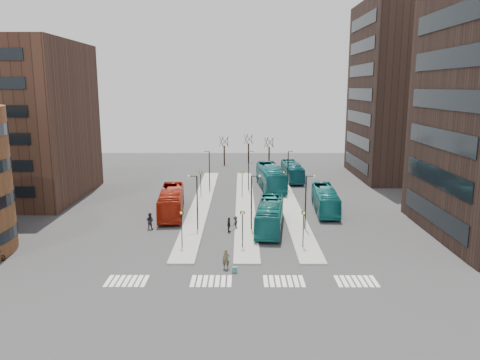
{
  "coord_description": "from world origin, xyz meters",
  "views": [
    {
      "loc": [
        1.49,
        -32.22,
        15.77
      ],
      "look_at": [
        1.33,
        21.61,
        5.0
      ],
      "focal_mm": 35.0,
      "sensor_mm": 36.0,
      "label": 1
    }
  ],
  "objects_px": {
    "red_bus": "(171,202)",
    "teal_bus_a": "(270,215)",
    "teal_bus_b": "(271,177)",
    "traveller": "(226,259)",
    "commuter_b": "(229,225)",
    "commuter_a": "(150,221)",
    "suitcase": "(235,270)",
    "commuter_c": "(235,223)",
    "teal_bus_d": "(292,172)",
    "teal_bus_c": "(325,200)"
  },
  "relations": [
    {
      "from": "teal_bus_b",
      "to": "commuter_a",
      "type": "bearing_deg",
      "value": -129.94
    },
    {
      "from": "teal_bus_b",
      "to": "commuter_b",
      "type": "height_order",
      "value": "teal_bus_b"
    },
    {
      "from": "teal_bus_b",
      "to": "teal_bus_c",
      "type": "height_order",
      "value": "teal_bus_b"
    },
    {
      "from": "teal_bus_b",
      "to": "commuter_a",
      "type": "height_order",
      "value": "teal_bus_b"
    },
    {
      "from": "red_bus",
      "to": "commuter_a",
      "type": "height_order",
      "value": "red_bus"
    },
    {
      "from": "teal_bus_a",
      "to": "teal_bus_c",
      "type": "height_order",
      "value": "teal_bus_a"
    },
    {
      "from": "teal_bus_c",
      "to": "commuter_b",
      "type": "height_order",
      "value": "teal_bus_c"
    },
    {
      "from": "suitcase",
      "to": "commuter_c",
      "type": "relative_size",
      "value": 0.37
    },
    {
      "from": "red_bus",
      "to": "commuter_b",
      "type": "bearing_deg",
      "value": -49.75
    },
    {
      "from": "red_bus",
      "to": "teal_bus_b",
      "type": "distance_m",
      "value": 20.24
    },
    {
      "from": "commuter_b",
      "to": "commuter_c",
      "type": "relative_size",
      "value": 1.14
    },
    {
      "from": "red_bus",
      "to": "commuter_b",
      "type": "distance_m",
      "value": 10.42
    },
    {
      "from": "red_bus",
      "to": "commuter_a",
      "type": "bearing_deg",
      "value": -109.18
    },
    {
      "from": "teal_bus_a",
      "to": "commuter_a",
      "type": "bearing_deg",
      "value": -173.06
    },
    {
      "from": "teal_bus_b",
      "to": "traveller",
      "type": "relative_size",
      "value": 7.26
    },
    {
      "from": "teal_bus_c",
      "to": "commuter_a",
      "type": "bearing_deg",
      "value": -156.61
    },
    {
      "from": "teal_bus_a",
      "to": "commuter_b",
      "type": "xyz_separation_m",
      "value": [
        -4.57,
        -1.2,
        -0.75
      ]
    },
    {
      "from": "teal_bus_c",
      "to": "commuter_a",
      "type": "height_order",
      "value": "teal_bus_c"
    },
    {
      "from": "teal_bus_a",
      "to": "traveller",
      "type": "distance_m",
      "value": 12.71
    },
    {
      "from": "teal_bus_b",
      "to": "commuter_c",
      "type": "height_order",
      "value": "teal_bus_b"
    },
    {
      "from": "teal_bus_d",
      "to": "teal_bus_c",
      "type": "bearing_deg",
      "value": -87.08
    },
    {
      "from": "teal_bus_a",
      "to": "teal_bus_c",
      "type": "distance_m",
      "value": 10.76
    },
    {
      "from": "commuter_b",
      "to": "commuter_c",
      "type": "distance_m",
      "value": 1.38
    },
    {
      "from": "commuter_a",
      "to": "commuter_c",
      "type": "height_order",
      "value": "commuter_a"
    },
    {
      "from": "red_bus",
      "to": "traveller",
      "type": "relative_size",
      "value": 6.48
    },
    {
      "from": "teal_bus_b",
      "to": "suitcase",
      "type": "bearing_deg",
      "value": -103.71
    },
    {
      "from": "teal_bus_b",
      "to": "traveller",
      "type": "height_order",
      "value": "teal_bus_b"
    },
    {
      "from": "teal_bus_c",
      "to": "teal_bus_a",
      "type": "bearing_deg",
      "value": -131.36
    },
    {
      "from": "traveller",
      "to": "teal_bus_a",
      "type": "bearing_deg",
      "value": 69.13
    },
    {
      "from": "teal_bus_d",
      "to": "commuter_b",
      "type": "bearing_deg",
      "value": -111.95
    },
    {
      "from": "suitcase",
      "to": "traveller",
      "type": "bearing_deg",
      "value": 126.99
    },
    {
      "from": "teal_bus_d",
      "to": "commuter_b",
      "type": "height_order",
      "value": "teal_bus_d"
    },
    {
      "from": "teal_bus_a",
      "to": "teal_bus_d",
      "type": "height_order",
      "value": "teal_bus_a"
    },
    {
      "from": "suitcase",
      "to": "commuter_b",
      "type": "height_order",
      "value": "commuter_b"
    },
    {
      "from": "teal_bus_b",
      "to": "commuter_c",
      "type": "bearing_deg",
      "value": -108.93
    },
    {
      "from": "suitcase",
      "to": "teal_bus_c",
      "type": "relative_size",
      "value": 0.05
    },
    {
      "from": "red_bus",
      "to": "teal_bus_a",
      "type": "height_order",
      "value": "red_bus"
    },
    {
      "from": "red_bus",
      "to": "traveller",
      "type": "xyz_separation_m",
      "value": [
        7.42,
        -17.94,
        -0.73
      ]
    },
    {
      "from": "red_bus",
      "to": "teal_bus_a",
      "type": "relative_size",
      "value": 1.04
    },
    {
      "from": "red_bus",
      "to": "teal_bus_d",
      "type": "bearing_deg",
      "value": 46.24
    },
    {
      "from": "suitcase",
      "to": "commuter_a",
      "type": "bearing_deg",
      "value": 122.94
    },
    {
      "from": "teal_bus_a",
      "to": "traveller",
      "type": "height_order",
      "value": "teal_bus_a"
    },
    {
      "from": "red_bus",
      "to": "teal_bus_d",
      "type": "height_order",
      "value": "red_bus"
    },
    {
      "from": "teal_bus_a",
      "to": "traveller",
      "type": "xyz_separation_m",
      "value": [
        -4.55,
        -11.85,
        -0.67
      ]
    },
    {
      "from": "teal_bus_c",
      "to": "teal_bus_d",
      "type": "bearing_deg",
      "value": 99.14
    },
    {
      "from": "suitcase",
      "to": "commuter_a",
      "type": "height_order",
      "value": "commuter_a"
    },
    {
      "from": "red_bus",
      "to": "traveller",
      "type": "height_order",
      "value": "red_bus"
    },
    {
      "from": "red_bus",
      "to": "commuter_a",
      "type": "relative_size",
      "value": 6.26
    },
    {
      "from": "teal_bus_c",
      "to": "traveller",
      "type": "distance_m",
      "value": 22.96
    },
    {
      "from": "teal_bus_d",
      "to": "commuter_b",
      "type": "distance_m",
      "value": 30.86
    }
  ]
}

